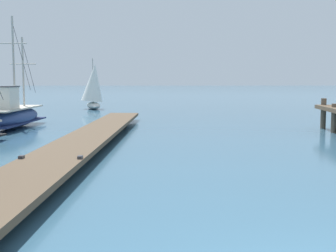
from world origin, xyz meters
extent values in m
cube|color=brown|center=(-5.04, 12.01, 0.37)|extent=(2.54, 23.98, 0.16)
cylinder|color=brown|center=(-5.26, 4.83, 0.15)|extent=(0.36, 0.36, 0.29)
cylinder|color=brown|center=(-5.11, 9.62, 0.15)|extent=(0.36, 0.36, 0.29)
cylinder|color=brown|center=(-4.96, 14.40, 0.15)|extent=(0.36, 0.36, 0.29)
cylinder|color=brown|center=(-4.81, 19.19, 0.15)|extent=(0.36, 0.36, 0.29)
cylinder|color=brown|center=(-4.66, 23.97, 0.15)|extent=(0.36, 0.36, 0.29)
cube|color=#333338|center=(-5.99, 7.25, 0.49)|extent=(0.13, 0.20, 0.08)
cube|color=#333338|center=(-4.39, 7.20, 0.49)|extent=(0.13, 0.20, 0.08)
ellipsoid|color=navy|center=(-10.24, 19.24, 0.54)|extent=(1.89, 6.37, 1.08)
cube|color=#B2AD9E|center=(-10.24, 19.24, 1.04)|extent=(1.67, 5.73, 0.08)
cube|color=#19234C|center=(-10.24, 19.24, 0.30)|extent=(1.90, 6.25, 0.08)
cube|color=silver|center=(-10.27, 18.29, 1.64)|extent=(0.97, 1.38, 1.12)
cube|color=#3D3D42|center=(-10.27, 18.29, 2.23)|extent=(1.04, 1.50, 0.06)
cylinder|color=#B2ADA3|center=(-10.23, 19.56, 3.53)|extent=(0.11, 0.11, 4.89)
cylinder|color=#B2ADA3|center=(-10.23, 19.56, 4.53)|extent=(1.51, 0.11, 0.06)
cylinder|color=#333338|center=(-10.18, 20.88, 3.77)|extent=(0.11, 2.54, 3.62)
cylinder|color=#B2ADA3|center=(-10.18, 20.98, 3.04)|extent=(0.11, 0.11, 3.91)
cylinder|color=#B2ADA3|center=(-10.18, 20.98, 3.48)|extent=(1.51, 0.11, 0.06)
cylinder|color=#333338|center=(-10.14, 22.03, 3.23)|extent=(0.09, 2.04, 2.90)
cylinder|color=brown|center=(6.36, 18.73, 0.80)|extent=(0.28, 0.28, 1.60)
cylinder|color=brown|center=(6.19, 16.80, 0.71)|extent=(0.28, 0.28, 1.42)
ellipsoid|color=silver|center=(-8.41, 34.96, 0.30)|extent=(2.10, 3.93, 0.60)
cylinder|color=#B2ADA3|center=(-8.43, 35.06, 2.54)|extent=(0.08, 0.08, 3.88)
cone|color=silver|center=(-8.34, 34.72, 2.34)|extent=(2.66, 2.43, 3.48)
camera|label=1|loc=(-2.12, -4.64, 2.57)|focal=47.39mm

